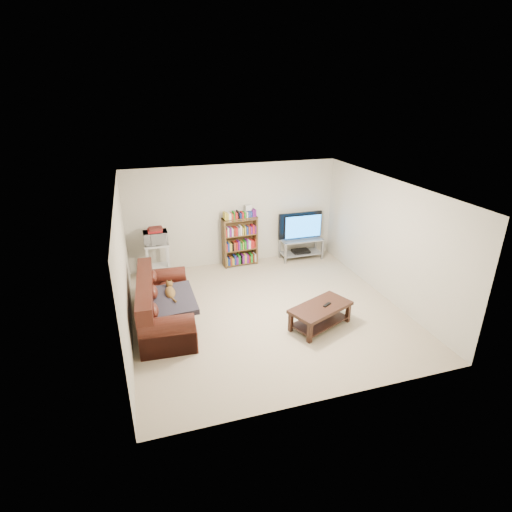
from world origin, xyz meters
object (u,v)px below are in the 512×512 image
object	(u,v)px
sofa	(161,308)
coffee_table	(320,312)
bookshelf	(240,241)
tv_stand	(301,245)

from	to	relation	value
sofa	coffee_table	size ratio (longest dim) A/B	1.69
coffee_table	bookshelf	distance (m)	3.16
coffee_table	bookshelf	world-z (taller)	bookshelf
sofa	coffee_table	world-z (taller)	sofa
tv_stand	bookshelf	distance (m)	1.58
coffee_table	tv_stand	xyz separation A→B (m)	(0.90, 3.00, 0.06)
sofa	tv_stand	bearing A→B (deg)	33.28
sofa	coffee_table	xyz separation A→B (m)	(2.70, -0.91, -0.03)
tv_stand	sofa	bearing A→B (deg)	-149.79
sofa	tv_stand	xyz separation A→B (m)	(3.60, 2.09, 0.04)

